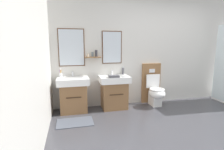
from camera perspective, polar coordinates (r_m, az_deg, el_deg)
The scene contains 12 objects.
ground_plane at distance 3.52m, azimuth 28.51°, elevation -16.93°, with size 6.66×4.94×0.10m, color #3D3D42.
wall_back at distance 4.63m, azimuth 14.65°, elevation 8.74°, with size 5.46×0.27×2.80m.
wall_left at distance 2.33m, azimuth -25.33°, elevation 7.28°, with size 0.12×3.74×2.80m, color beige.
bath_mat at distance 3.53m, azimuth -11.90°, elevation -14.78°, with size 0.68×0.44×0.01m, color #474C56.
vanity_sink_left at distance 3.96m, azimuth -12.40°, elevation -5.92°, with size 0.67×0.51×0.76m.
tap_on_left_sink at distance 4.05m, azimuth -12.69°, elevation 0.56°, with size 0.03×0.13×0.11m.
vanity_sink_right at distance 4.08m, azimuth 0.67°, elevation -5.22°, with size 0.67×0.51×0.76m.
tap_on_right_sink at distance 4.17m, azimuth 0.05°, elevation 1.06°, with size 0.03×0.13×0.11m.
toilet at distance 4.45m, azimuth 13.40°, elevation -4.56°, with size 0.48×0.62×1.00m.
toothbrush_cup at distance 4.04m, azimuth -16.33°, elevation 0.22°, with size 0.07×0.07×0.20m.
soap_dispenser at distance 4.23m, azimuth 3.57°, elevation 1.36°, with size 0.06×0.06×0.20m.
folded_hand_towel at distance 3.84m, azimuth 0.66°, elevation -0.43°, with size 0.22×0.16×0.04m, color #47474C.
Camera 1 is at (-2.21, -2.28, 1.47)m, focal length 28.20 mm.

